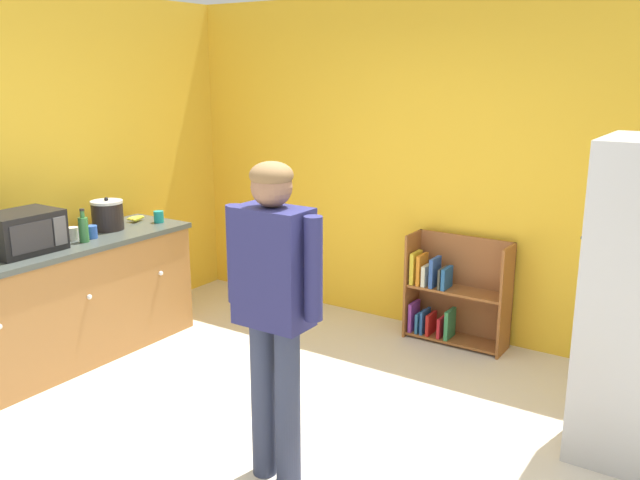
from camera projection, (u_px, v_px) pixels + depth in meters
ground_plane at (290, 464)px, 3.73m from camera, size 12.00×12.00×0.00m
back_wall at (463, 170)px, 5.27m from camera, size 5.20×0.06×2.70m
left_side_wall at (84, 167)px, 5.45m from camera, size 0.06×2.99×2.70m
kitchen_counter at (63, 303)px, 4.95m from camera, size 0.65×2.08×0.90m
bookshelf at (452, 295)px, 5.35m from camera, size 0.80×0.28×0.85m
standing_person at (274, 296)px, 3.36m from camera, size 0.57×0.22×1.70m
microwave at (22, 232)px, 4.59m from camera, size 0.37×0.48×0.28m
crock_pot at (107, 215)px, 5.24m from camera, size 0.25×0.25×0.26m
banana_bunch at (137, 218)px, 5.53m from camera, size 0.12×0.16×0.04m
green_glass_bottle at (83, 229)px, 4.87m from camera, size 0.07×0.07×0.25m
teal_cup at (159, 217)px, 5.50m from camera, size 0.08×0.08×0.09m
white_cup at (73, 234)px, 4.94m from camera, size 0.08×0.08×0.09m
blue_cup at (92, 232)px, 4.99m from camera, size 0.08×0.08×0.09m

